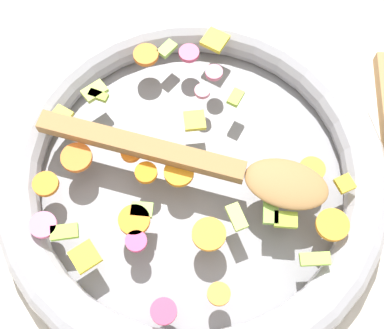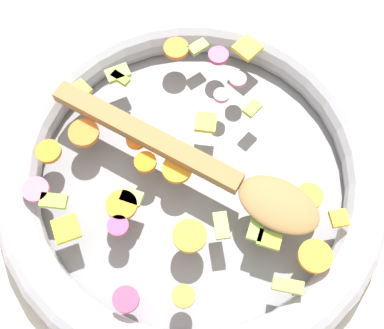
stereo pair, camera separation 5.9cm
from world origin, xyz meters
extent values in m
plane|color=beige|center=(0.00, 0.00, 0.00)|extent=(4.00, 4.00, 0.00)
cylinder|color=slate|center=(0.00, 0.00, 0.01)|extent=(0.40, 0.40, 0.01)
torus|color=#9E9EA5|center=(0.00, 0.00, 0.03)|extent=(0.45, 0.45, 0.05)
cylinder|color=orange|center=(-0.06, 0.14, 0.05)|extent=(0.04, 0.04, 0.01)
cylinder|color=orange|center=(0.15, -0.06, 0.05)|extent=(0.05, 0.05, 0.01)
cylinder|color=orange|center=(-0.05, -0.01, 0.05)|extent=(0.03, 0.03, 0.01)
cylinder|color=orange|center=(0.03, -0.14, 0.05)|extent=(0.03, 0.03, 0.01)
cylinder|color=orange|center=(0.13, 0.00, 0.05)|extent=(0.04, 0.04, 0.01)
cylinder|color=orange|center=(-0.01, -0.01, 0.05)|extent=(0.05, 0.05, 0.01)
cylinder|color=orange|center=(-0.13, 0.00, 0.05)|extent=(0.05, 0.05, 0.01)
cylinder|color=orange|center=(0.02, -0.08, 0.05)|extent=(0.04, 0.04, 0.01)
cylinder|color=orange|center=(-0.06, -0.07, 0.05)|extent=(0.04, 0.04, 0.01)
cylinder|color=orange|center=(-0.16, -0.03, 0.05)|extent=(0.03, 0.03, 0.01)
cylinder|color=orange|center=(-0.07, 0.01, 0.05)|extent=(0.03, 0.03, 0.01)
cube|color=#A1CF3E|center=(0.05, 0.09, 0.05)|extent=(0.02, 0.02, 0.01)
cube|color=#9DCA47|center=(0.13, -0.10, 0.05)|extent=(0.03, 0.02, 0.01)
cube|color=#95CB54|center=(-0.05, -0.06, 0.05)|extent=(0.02, 0.02, 0.01)
cube|color=#94CD52|center=(-0.04, 0.15, 0.05)|extent=(0.03, 0.03, 0.01)
cube|color=#96C13A|center=(-0.11, 0.08, 0.05)|extent=(0.02, 0.02, 0.01)
cube|color=#94CD40|center=(-0.13, -0.09, 0.05)|extent=(0.03, 0.02, 0.01)
cube|color=#B0D558|center=(0.05, -0.06, 0.05)|extent=(0.03, 0.03, 0.01)
cube|color=#ACCD54|center=(-0.12, 0.09, 0.05)|extent=(0.03, 0.03, 0.01)
cube|color=#84B648|center=(0.09, -0.05, 0.05)|extent=(0.02, 0.03, 0.01)
cube|color=#90AB30|center=(0.10, -0.06, 0.05)|extent=(0.02, 0.02, 0.01)
cylinder|color=#CC385D|center=(-0.02, -0.16, 0.05)|extent=(0.03, 0.03, 0.01)
cylinder|color=#D96B8A|center=(0.02, 0.12, 0.05)|extent=(0.02, 0.02, 0.01)
cylinder|color=pink|center=(0.01, 0.09, 0.05)|extent=(0.02, 0.02, 0.01)
cylinder|color=#D53E70|center=(-0.05, -0.09, 0.05)|extent=(0.03, 0.03, 0.01)
cylinder|color=#D94A73|center=(-0.01, 0.15, 0.05)|extent=(0.03, 0.03, 0.01)
cylinder|color=pink|center=(-0.15, -0.08, 0.05)|extent=(0.04, 0.04, 0.01)
cube|color=yellow|center=(-0.10, -0.11, 0.05)|extent=(0.04, 0.04, 0.01)
cube|color=gold|center=(0.00, 0.05, 0.05)|extent=(0.03, 0.03, 0.01)
cube|color=gold|center=(0.17, -0.01, 0.05)|extent=(0.02, 0.02, 0.01)
cube|color=yellow|center=(0.02, 0.17, 0.05)|extent=(0.04, 0.04, 0.01)
cube|color=gold|center=(-0.15, 0.05, 0.05)|extent=(0.03, 0.03, 0.01)
cube|color=olive|center=(-0.06, 0.01, 0.06)|extent=(0.23, 0.07, 0.01)
ellipsoid|color=olive|center=(0.10, -0.02, 0.06)|extent=(0.10, 0.07, 0.01)
camera|label=1|loc=(0.01, -0.24, 0.58)|focal=50.00mm
camera|label=2|loc=(0.07, -0.23, 0.58)|focal=50.00mm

